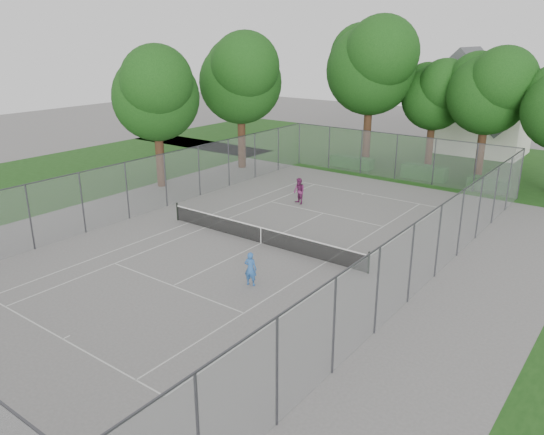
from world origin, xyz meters
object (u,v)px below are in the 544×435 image
Objects in this scene: tennis_net at (261,235)px; house at (484,112)px; woman_player at (299,191)px; girl_player at (251,269)px.

house reaches higher than tennis_net.
tennis_net is 31.40m from house.
house is 5.53× the size of woman_player.
house is at bearing 85.80° from tennis_net.
woman_player is at bearing -100.95° from house.
house is 35.51m from girl_player.
girl_player is at bearing -89.30° from house.
tennis_net is at bearing -47.02° from woman_player.
girl_player is 12.45m from woman_player.
house is at bearing 103.77° from woman_player.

